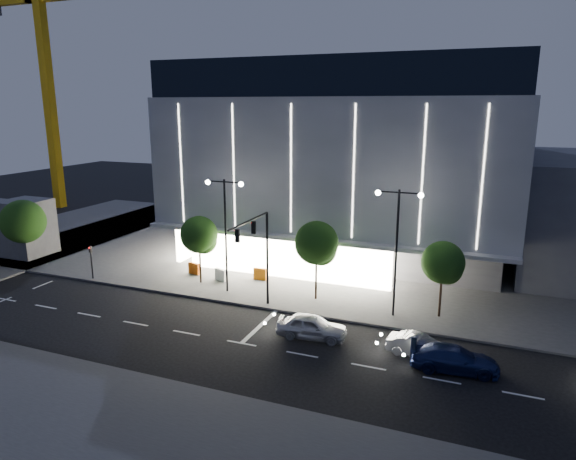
# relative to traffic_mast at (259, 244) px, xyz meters

# --- Properties ---
(ground) EXTENTS (160.00, 160.00, 0.00)m
(ground) POSITION_rel_traffic_mast_xyz_m (-1.00, -3.34, -5.03)
(ground) COLOR black
(ground) RESTS_ON ground
(sidewalk_museum) EXTENTS (70.00, 40.00, 0.15)m
(sidewalk_museum) POSITION_rel_traffic_mast_xyz_m (4.00, 20.66, -4.95)
(sidewalk_museum) COLOR #474747
(sidewalk_museum) RESTS_ON ground
(sidewalk_near) EXTENTS (70.00, 10.00, 0.15)m
(sidewalk_near) POSITION_rel_traffic_mast_xyz_m (4.00, -15.34, -4.95)
(sidewalk_near) COLOR #474747
(sidewalk_near) RESTS_ON ground
(sidewalk_west) EXTENTS (16.00, 50.00, 0.15)m
(sidewalk_west) POSITION_rel_traffic_mast_xyz_m (-31.00, 6.66, -4.95)
(sidewalk_west) COLOR #474747
(sidewalk_west) RESTS_ON ground
(museum) EXTENTS (30.00, 25.80, 18.00)m
(museum) POSITION_rel_traffic_mast_xyz_m (1.98, 18.97, 4.25)
(museum) COLOR #4C4C51
(museum) RESTS_ON ground
(traffic_mast) EXTENTS (0.33, 5.89, 7.07)m
(traffic_mast) POSITION_rel_traffic_mast_xyz_m (0.00, 0.00, 0.00)
(traffic_mast) COLOR black
(traffic_mast) RESTS_ON ground
(street_lamp_west) EXTENTS (3.16, 0.36, 9.00)m
(street_lamp_west) POSITION_rel_traffic_mast_xyz_m (-4.00, 2.66, 0.93)
(street_lamp_west) COLOR black
(street_lamp_west) RESTS_ON ground
(street_lamp_east) EXTENTS (3.16, 0.36, 9.00)m
(street_lamp_east) POSITION_rel_traffic_mast_xyz_m (9.00, 2.66, 0.93)
(street_lamp_east) COLOR black
(street_lamp_east) RESTS_ON ground
(ped_signal_far) EXTENTS (0.22, 0.24, 3.00)m
(ped_signal_far) POSITION_rel_traffic_mast_xyz_m (-16.00, 1.16, -3.14)
(ped_signal_far) COLOR black
(ped_signal_far) RESTS_ON ground
(tower_crane) EXTENTS (32.00, 2.00, 28.50)m
(tower_crane) POSITION_rel_traffic_mast_xyz_m (-41.92, 24.66, 15.48)
(tower_crane) COLOR gold
(tower_crane) RESTS_ON ground
(tree_left) EXTENTS (3.02, 3.02, 5.72)m
(tree_left) POSITION_rel_traffic_mast_xyz_m (-6.97, 3.68, -0.99)
(tree_left) COLOR black
(tree_left) RESTS_ON ground
(tree_mid) EXTENTS (3.25, 3.25, 6.15)m
(tree_mid) POSITION_rel_traffic_mast_xyz_m (3.03, 3.68, -0.69)
(tree_mid) COLOR black
(tree_mid) RESTS_ON ground
(tree_right) EXTENTS (2.91, 2.91, 5.51)m
(tree_right) POSITION_rel_traffic_mast_xyz_m (12.03, 3.68, -1.14)
(tree_right) COLOR black
(tree_right) RESTS_ON ground
(car_lead) EXTENTS (4.61, 2.18, 1.52)m
(car_lead) POSITION_rel_traffic_mast_xyz_m (4.79, -2.48, -4.27)
(car_lead) COLOR silver
(car_lead) RESTS_ON ground
(car_second) EXTENTS (3.94, 1.78, 1.26)m
(car_second) POSITION_rel_traffic_mast_xyz_m (11.48, -2.47, -4.40)
(car_second) COLOR #B3B5BB
(car_second) RESTS_ON ground
(car_third) EXTENTS (5.01, 2.50, 1.40)m
(car_third) POSITION_rel_traffic_mast_xyz_m (13.50, -3.46, -4.33)
(car_third) COLOR navy
(car_third) RESTS_ON ground
(barrier_a) EXTENTS (1.13, 0.46, 1.00)m
(barrier_a) POSITION_rel_traffic_mast_xyz_m (-8.64, 5.26, -4.38)
(barrier_a) COLOR #C34A0A
(barrier_a) RESTS_ON sidewalk_museum
(barrier_b) EXTENTS (1.12, 0.57, 1.00)m
(barrier_b) POSITION_rel_traffic_mast_xyz_m (-5.71, 4.65, -4.38)
(barrier_b) COLOR white
(barrier_b) RESTS_ON sidewalk_museum
(barrier_c) EXTENTS (1.12, 0.33, 1.00)m
(barrier_c) POSITION_rel_traffic_mast_xyz_m (-2.72, 6.03, -4.38)
(barrier_c) COLOR orange
(barrier_c) RESTS_ON sidewalk_museum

